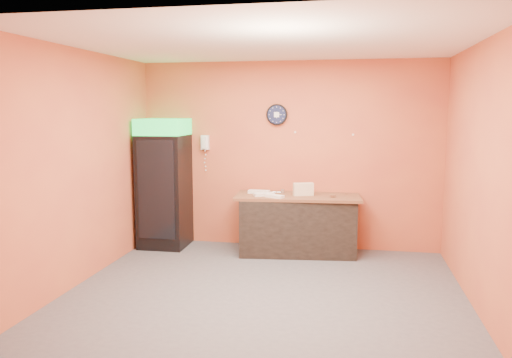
# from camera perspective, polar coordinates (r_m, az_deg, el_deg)

# --- Properties ---
(floor) EXTENTS (4.50, 4.50, 0.00)m
(floor) POSITION_cam_1_polar(r_m,az_deg,el_deg) (5.91, 1.09, -12.72)
(floor) COLOR #47474C
(floor) RESTS_ON ground
(back_wall) EXTENTS (4.50, 0.02, 2.80)m
(back_wall) POSITION_cam_1_polar(r_m,az_deg,el_deg) (7.54, 3.72, 2.72)
(back_wall) COLOR #CB6739
(back_wall) RESTS_ON floor
(left_wall) EXTENTS (0.02, 4.00, 2.80)m
(left_wall) POSITION_cam_1_polar(r_m,az_deg,el_deg) (6.35, -19.32, 1.30)
(left_wall) COLOR #CB6739
(left_wall) RESTS_ON floor
(right_wall) EXTENTS (0.02, 4.00, 2.80)m
(right_wall) POSITION_cam_1_polar(r_m,az_deg,el_deg) (5.64, 24.26, 0.27)
(right_wall) COLOR #CB6739
(right_wall) RESTS_ON floor
(ceiling) EXTENTS (4.50, 4.00, 0.02)m
(ceiling) POSITION_cam_1_polar(r_m,az_deg,el_deg) (5.57, 1.17, 15.32)
(ceiling) COLOR white
(ceiling) RESTS_ON back_wall
(beverage_cooler) EXTENTS (0.69, 0.70, 1.95)m
(beverage_cooler) POSITION_cam_1_polar(r_m,az_deg,el_deg) (7.67, -10.54, -0.68)
(beverage_cooler) COLOR black
(beverage_cooler) RESTS_ON floor
(prep_counter) EXTENTS (1.71, 0.91, 0.82)m
(prep_counter) POSITION_cam_1_polar(r_m,az_deg,el_deg) (7.32, 4.77, -5.31)
(prep_counter) COLOR black
(prep_counter) RESTS_ON floor
(wall_clock) EXTENTS (0.32, 0.06, 0.32)m
(wall_clock) POSITION_cam_1_polar(r_m,az_deg,el_deg) (7.50, 2.40, 7.36)
(wall_clock) COLOR black
(wall_clock) RESTS_ON back_wall
(wall_phone) EXTENTS (0.12, 0.11, 0.22)m
(wall_phone) POSITION_cam_1_polar(r_m,az_deg,el_deg) (7.74, -5.85, 4.17)
(wall_phone) COLOR white
(wall_phone) RESTS_ON back_wall
(butcher_paper) EXTENTS (1.84, 0.90, 0.04)m
(butcher_paper) POSITION_cam_1_polar(r_m,az_deg,el_deg) (7.23, 4.81, -2.00)
(butcher_paper) COLOR brown
(butcher_paper) RESTS_ON prep_counter
(sub_roll_stack) EXTENTS (0.30, 0.19, 0.18)m
(sub_roll_stack) POSITION_cam_1_polar(r_m,az_deg,el_deg) (7.18, 5.44, -1.17)
(sub_roll_stack) COLOR beige
(sub_roll_stack) RESTS_ON butcher_paper
(wrapped_sandwich_left) EXTENTS (0.31, 0.25, 0.04)m
(wrapped_sandwich_left) POSITION_cam_1_polar(r_m,az_deg,el_deg) (7.14, 0.88, -1.76)
(wrapped_sandwich_left) COLOR silver
(wrapped_sandwich_left) RESTS_ON butcher_paper
(wrapped_sandwich_mid) EXTENTS (0.29, 0.22, 0.04)m
(wrapped_sandwich_mid) POSITION_cam_1_polar(r_m,az_deg,el_deg) (7.00, 2.13, -1.97)
(wrapped_sandwich_mid) COLOR silver
(wrapped_sandwich_mid) RESTS_ON butcher_paper
(wrapped_sandwich_right) EXTENTS (0.32, 0.14, 0.04)m
(wrapped_sandwich_right) POSITION_cam_1_polar(r_m,az_deg,el_deg) (7.35, 0.34, -1.47)
(wrapped_sandwich_right) COLOR silver
(wrapped_sandwich_right) RESTS_ON butcher_paper
(kitchen_tool) EXTENTS (0.06, 0.06, 0.06)m
(kitchen_tool) POSITION_cam_1_polar(r_m,az_deg,el_deg) (7.38, 3.08, -1.38)
(kitchen_tool) COLOR silver
(kitchen_tool) RESTS_ON butcher_paper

